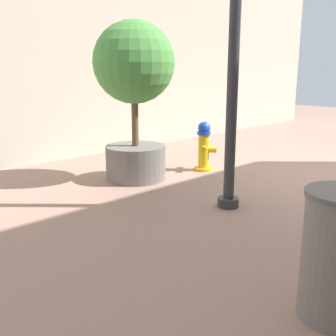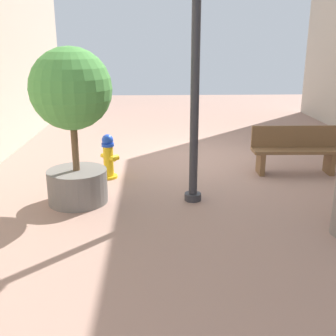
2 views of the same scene
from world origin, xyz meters
name	(u,v)px [view 1 (image 1 of 2)]	position (x,y,z in m)	size (l,w,h in m)	color
fire_hydrant	(204,146)	(2.01, 1.32, 0.44)	(0.38, 0.38, 0.87)	gold
planter_tree	(134,84)	(2.40, 2.57, 1.55)	(1.28, 1.28, 2.51)	slate
street_lamp	(235,26)	(0.48, 2.57, 2.28)	(0.36, 0.36, 3.65)	#2D2D33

